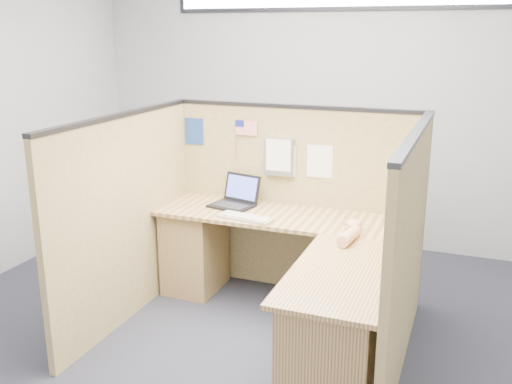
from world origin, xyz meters
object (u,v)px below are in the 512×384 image
at_px(keyboard, 245,218).
at_px(mouse, 354,227).
at_px(l_desk, 288,279).
at_px(laptop, 234,198).

bearing_deg(keyboard, mouse, 10.76).
bearing_deg(mouse, l_desk, -149.77).
height_order(keyboard, mouse, mouse).
height_order(l_desk, keyboard, keyboard).
xyz_separation_m(l_desk, keyboard, (-0.40, 0.19, 0.35)).
bearing_deg(laptop, l_desk, -25.69).
distance_m(laptop, mouse, 1.06).
height_order(l_desk, laptop, laptop).
height_order(laptop, keyboard, laptop).
bearing_deg(laptop, keyboard, -41.40).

